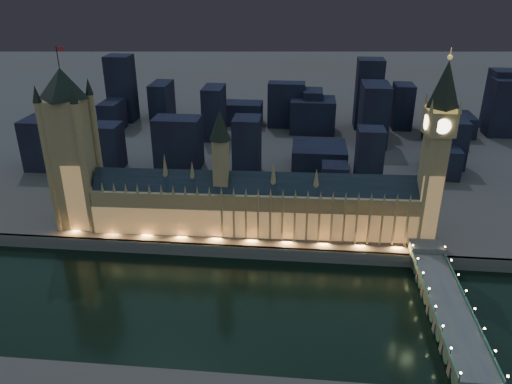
# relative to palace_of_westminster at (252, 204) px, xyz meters

# --- Properties ---
(ground_plane) EXTENTS (2000.00, 2000.00, 0.00)m
(ground_plane) POSITION_rel_palace_of_westminster_xyz_m (-1.99, -61.74, -26.37)
(ground_plane) COLOR black
(ground_plane) RESTS_ON ground
(north_bank) EXTENTS (2000.00, 960.00, 8.00)m
(north_bank) POSITION_rel_palace_of_westminster_xyz_m (-1.99, 458.26, -22.37)
(north_bank) COLOR brown
(north_bank) RESTS_ON ground
(embankment_wall) EXTENTS (2000.00, 2.50, 8.00)m
(embankment_wall) POSITION_rel_palace_of_westminster_xyz_m (-1.99, -20.74, -22.37)
(embankment_wall) COLOR #544B56
(embankment_wall) RESTS_ON ground
(palace_of_westminster) EXTENTS (202.00, 25.85, 78.00)m
(palace_of_westminster) POSITION_rel_palace_of_westminster_xyz_m (0.00, 0.00, 0.00)
(palace_of_westminster) COLOR olive
(palace_of_westminster) RESTS_ON north_bank
(victoria_tower) EXTENTS (31.68, 31.68, 112.73)m
(victoria_tower) POSITION_rel_palace_of_westminster_xyz_m (-111.99, 0.18, 37.38)
(victoria_tower) COLOR olive
(victoria_tower) RESTS_ON north_bank
(elizabeth_tower) EXTENTS (18.00, 18.00, 115.03)m
(elizabeth_tower) POSITION_rel_palace_of_westminster_xyz_m (106.01, 0.19, 45.87)
(elizabeth_tower) COLOR olive
(elizabeth_tower) RESTS_ON north_bank
(westminster_bridge) EXTENTS (18.97, 113.00, 15.90)m
(westminster_bridge) POSITION_rel_palace_of_westminster_xyz_m (104.77, -65.19, -20.38)
(westminster_bridge) COLOR #544B56
(westminster_bridge) RESTS_ON ground
(city_backdrop) EXTENTS (450.49, 215.63, 70.50)m
(city_backdrop) POSITION_rel_palace_of_westminster_xyz_m (38.23, 184.49, 3.84)
(city_backdrop) COLOR black
(city_backdrop) RESTS_ON north_bank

